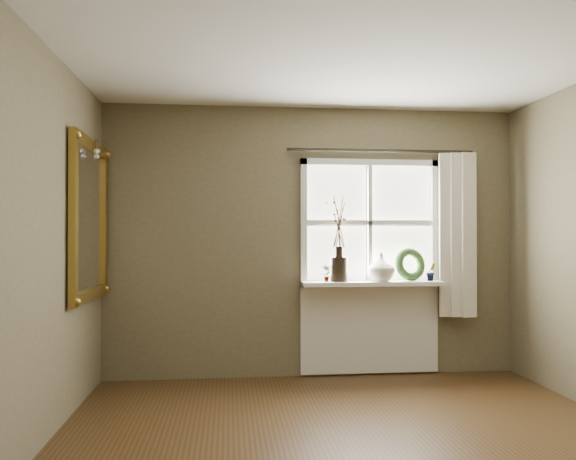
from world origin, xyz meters
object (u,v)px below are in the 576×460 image
(dark_jug, at_px, (339,269))
(cream_vase, at_px, (381,267))
(wreath, at_px, (410,268))
(gilt_mirror, at_px, (90,219))

(dark_jug, distance_m, cream_vase, 0.41)
(wreath, bearing_deg, cream_vase, 172.69)
(dark_jug, xyz_separation_m, cream_vase, (0.41, 0.00, 0.02))
(wreath, relative_size, gilt_mirror, 0.24)
(cream_vase, xyz_separation_m, wreath, (0.30, 0.04, -0.01))
(cream_vase, distance_m, gilt_mirror, 2.67)
(dark_jug, distance_m, wreath, 0.71)
(cream_vase, bearing_deg, wreath, 7.62)
(gilt_mirror, bearing_deg, wreath, 9.76)
(cream_vase, height_order, gilt_mirror, gilt_mirror)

